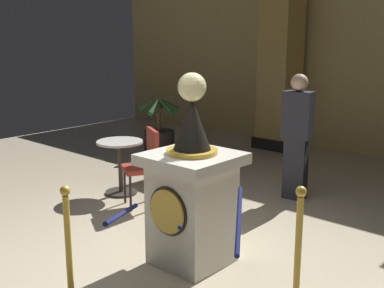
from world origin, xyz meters
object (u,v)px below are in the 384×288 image
(stanchion_far, at_px, (297,275))
(cafe_table, at_px, (120,160))
(pedestal_clock, at_px, (192,193))
(bystander_guest, at_px, (297,134))
(potted_palm_left, at_px, (159,137))
(cafe_chair_red, at_px, (146,161))
(stanchion_near, at_px, (70,265))

(stanchion_far, height_order, cafe_table, stanchion_far)
(pedestal_clock, distance_m, bystander_guest, 2.28)
(stanchion_far, bearing_deg, pedestal_clock, 170.61)
(stanchion_far, relative_size, cafe_table, 1.46)
(potted_palm_left, distance_m, cafe_chair_red, 2.68)
(stanchion_far, xyz_separation_m, potted_palm_left, (-4.48, 2.97, -0.06))
(pedestal_clock, bearing_deg, bystander_guest, 95.91)
(potted_palm_left, xyz_separation_m, cafe_chair_red, (1.79, -1.97, 0.27))
(stanchion_far, bearing_deg, cafe_table, 161.79)
(stanchion_far, bearing_deg, potted_palm_left, 146.46)
(pedestal_clock, bearing_deg, potted_palm_left, 139.67)
(cafe_table, xyz_separation_m, cafe_chair_red, (0.59, -0.08, 0.11))
(stanchion_far, relative_size, bystander_guest, 0.65)
(pedestal_clock, bearing_deg, stanchion_near, -99.22)
(potted_palm_left, bearing_deg, bystander_guest, -9.51)
(pedestal_clock, relative_size, stanchion_near, 1.79)
(pedestal_clock, height_order, stanchion_near, pedestal_clock)
(pedestal_clock, relative_size, potted_palm_left, 1.69)
(stanchion_near, xyz_separation_m, bystander_guest, (-0.04, 3.47, 0.51))
(potted_palm_left, distance_m, bystander_guest, 3.12)
(bystander_guest, bearing_deg, cafe_table, -142.89)
(stanchion_near, distance_m, potted_palm_left, 5.02)
(pedestal_clock, xyz_separation_m, bystander_guest, (-0.23, 2.26, 0.18))
(potted_palm_left, height_order, cafe_table, potted_palm_left)
(stanchion_far, bearing_deg, cafe_chair_red, 159.72)
(stanchion_far, bearing_deg, stanchion_near, -144.78)
(cafe_table, bearing_deg, cafe_chair_red, -8.10)
(bystander_guest, height_order, cafe_chair_red, bystander_guest)
(bystander_guest, bearing_deg, potted_palm_left, 170.49)
(stanchion_near, distance_m, stanchion_far, 1.74)
(stanchion_near, bearing_deg, bystander_guest, 90.65)
(bystander_guest, height_order, cafe_table, bystander_guest)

